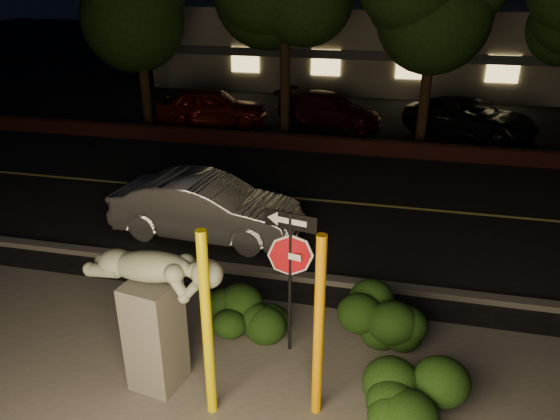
{
  "coord_description": "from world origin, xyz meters",
  "views": [
    {
      "loc": [
        1.83,
        -6.47,
        5.8
      ],
      "look_at": [
        -0.27,
        2.68,
        1.6
      ],
      "focal_mm": 35.0,
      "sensor_mm": 36.0,
      "label": 1
    }
  ],
  "objects_px": {
    "parked_car_red": "(212,107)",
    "parked_car_darkred": "(329,109)",
    "yellow_pole_right": "(319,330)",
    "parked_car_dark": "(471,118)",
    "silver_sedan": "(206,208)",
    "yellow_pole_left": "(207,328)",
    "signpost": "(290,256)",
    "sculpture": "(154,303)"
  },
  "relations": [
    {
      "from": "signpost",
      "to": "parked_car_dark",
      "type": "height_order",
      "value": "signpost"
    },
    {
      "from": "parked_car_darkred",
      "to": "parked_car_dark",
      "type": "relative_size",
      "value": 0.89
    },
    {
      "from": "silver_sedan",
      "to": "parked_car_darkred",
      "type": "distance_m",
      "value": 10.53
    },
    {
      "from": "parked_car_darkred",
      "to": "yellow_pole_right",
      "type": "bearing_deg",
      "value": -151.99
    },
    {
      "from": "yellow_pole_left",
      "to": "sculpture",
      "type": "relative_size",
      "value": 1.22
    },
    {
      "from": "parked_car_red",
      "to": "parked_car_darkred",
      "type": "bearing_deg",
      "value": -85.07
    },
    {
      "from": "yellow_pole_left",
      "to": "parked_car_red",
      "type": "xyz_separation_m",
      "value": [
        -5.13,
        14.59,
        -0.69
      ]
    },
    {
      "from": "yellow_pole_right",
      "to": "signpost",
      "type": "height_order",
      "value": "yellow_pole_right"
    },
    {
      "from": "silver_sedan",
      "to": "parked_car_red",
      "type": "bearing_deg",
      "value": 22.11
    },
    {
      "from": "yellow_pole_left",
      "to": "parked_car_dark",
      "type": "height_order",
      "value": "yellow_pole_left"
    },
    {
      "from": "sculpture",
      "to": "silver_sedan",
      "type": "xyz_separation_m",
      "value": [
        -1.03,
        4.88,
        -0.73
      ]
    },
    {
      "from": "yellow_pole_left",
      "to": "parked_car_dark",
      "type": "bearing_deg",
      "value": 72.9
    },
    {
      "from": "yellow_pole_right",
      "to": "parked_car_dark",
      "type": "xyz_separation_m",
      "value": [
        3.27,
        15.01,
        -0.74
      ]
    },
    {
      "from": "silver_sedan",
      "to": "parked_car_red",
      "type": "distance_m",
      "value": 9.87
    },
    {
      "from": "yellow_pole_left",
      "to": "parked_car_darkred",
      "type": "height_order",
      "value": "yellow_pole_left"
    },
    {
      "from": "parked_car_red",
      "to": "parked_car_darkred",
      "type": "distance_m",
      "value": 4.63
    },
    {
      "from": "sculpture",
      "to": "parked_car_red",
      "type": "distance_m",
      "value": 14.85
    },
    {
      "from": "parked_car_dark",
      "to": "sculpture",
      "type": "bearing_deg",
      "value": -175.17
    },
    {
      "from": "silver_sedan",
      "to": "parked_car_red",
      "type": "xyz_separation_m",
      "value": [
        -3.17,
        9.35,
        0.02
      ]
    },
    {
      "from": "silver_sedan",
      "to": "parked_car_darkred",
      "type": "height_order",
      "value": "silver_sedan"
    },
    {
      "from": "parked_car_darkred",
      "to": "parked_car_red",
      "type": "bearing_deg",
      "value": 124.09
    },
    {
      "from": "signpost",
      "to": "silver_sedan",
      "type": "xyz_separation_m",
      "value": [
        -2.75,
        3.67,
        -1.05
      ]
    },
    {
      "from": "parked_car_darkred",
      "to": "signpost",
      "type": "bearing_deg",
      "value": -153.93
    },
    {
      "from": "yellow_pole_left",
      "to": "signpost",
      "type": "xyz_separation_m",
      "value": [
        0.79,
        1.57,
        0.33
      ]
    },
    {
      "from": "signpost",
      "to": "parked_car_darkred",
      "type": "xyz_separation_m",
      "value": [
        -1.42,
        14.12,
        -1.14
      ]
    },
    {
      "from": "signpost",
      "to": "parked_car_red",
      "type": "xyz_separation_m",
      "value": [
        -5.91,
        13.02,
        -1.02
      ]
    },
    {
      "from": "yellow_pole_right",
      "to": "silver_sedan",
      "type": "distance_m",
      "value": 6.03
    },
    {
      "from": "sculpture",
      "to": "parked_car_darkred",
      "type": "relative_size",
      "value": 0.54
    },
    {
      "from": "yellow_pole_left",
      "to": "parked_car_red",
      "type": "distance_m",
      "value": 15.48
    },
    {
      "from": "sculpture",
      "to": "silver_sedan",
      "type": "height_order",
      "value": "sculpture"
    },
    {
      "from": "signpost",
      "to": "parked_car_red",
      "type": "height_order",
      "value": "signpost"
    },
    {
      "from": "parked_car_dark",
      "to": "yellow_pole_left",
      "type": "bearing_deg",
      "value": -171.6
    },
    {
      "from": "signpost",
      "to": "sculpture",
      "type": "xyz_separation_m",
      "value": [
        -1.72,
        -1.21,
        -0.32
      ]
    },
    {
      "from": "parked_car_red",
      "to": "parked_car_darkred",
      "type": "xyz_separation_m",
      "value": [
        4.49,
        1.1,
        -0.12
      ]
    },
    {
      "from": "yellow_pole_left",
      "to": "parked_car_red",
      "type": "relative_size",
      "value": 0.66
    },
    {
      "from": "yellow_pole_left",
      "to": "parked_car_red",
      "type": "bearing_deg",
      "value": 109.36
    },
    {
      "from": "parked_car_darkred",
      "to": "silver_sedan",
      "type": "bearing_deg",
      "value": -166.92
    },
    {
      "from": "signpost",
      "to": "sculpture",
      "type": "bearing_deg",
      "value": -132.85
    },
    {
      "from": "yellow_pole_left",
      "to": "silver_sedan",
      "type": "height_order",
      "value": "yellow_pole_left"
    },
    {
      "from": "sculpture",
      "to": "parked_car_red",
      "type": "xyz_separation_m",
      "value": [
        -4.2,
        14.23,
        -0.7
      ]
    },
    {
      "from": "silver_sedan",
      "to": "parked_car_darkred",
      "type": "xyz_separation_m",
      "value": [
        1.33,
        10.45,
        -0.09
      ]
    },
    {
      "from": "signpost",
      "to": "sculpture",
      "type": "height_order",
      "value": "signpost"
    }
  ]
}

